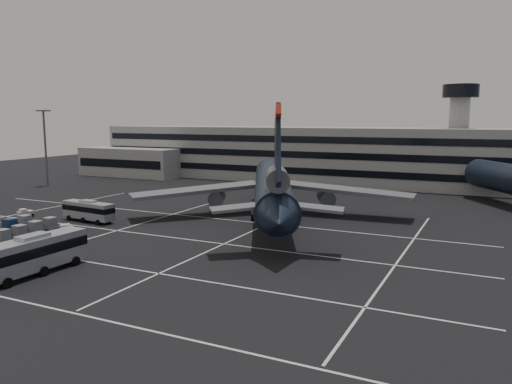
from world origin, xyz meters
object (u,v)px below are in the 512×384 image
tug_a (25,213)px  uld_cluster (7,230)px  bus_near (34,253)px  bus_far (88,210)px  trijet_main (272,187)px

tug_a → uld_cluster: bearing=-36.4°
bus_near → uld_cluster: bus_near is taller
bus_far → uld_cluster: bearing=172.5°
trijet_main → uld_cluster: size_ratio=3.82×
tug_a → uld_cluster: 13.97m
trijet_main → bus_near: 39.25m
trijet_main → uld_cluster: bearing=-161.7°
bus_near → tug_a: bus_near is taller
trijet_main → tug_a: (-37.59, -16.69, -4.60)m
bus_near → tug_a: bearing=143.8°
bus_far → tug_a: bus_far is taller
trijet_main → bus_far: trijet_main is taller
trijet_main → tug_a: 41.39m
bus_far → trijet_main: bearing=-54.6°
uld_cluster → trijet_main: bearing=43.8°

